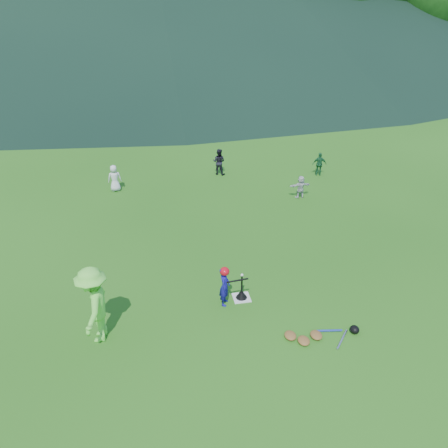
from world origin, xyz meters
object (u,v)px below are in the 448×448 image
fielder_b (219,162)px  fielder_c (319,164)px  adult_coach (94,305)px  fielder_d (300,187)px  fielder_a (115,178)px  equipment_pile (316,335)px  batting_tee (242,294)px  home_plate (241,298)px  batter_child (225,286)px

fielder_b → fielder_c: size_ratio=1.13×
adult_coach → fielder_d: (7.22, 6.57, -0.51)m
fielder_a → equipment_pile: bearing=113.2°
fielder_a → equipment_pile: 10.72m
equipment_pile → batting_tee: bearing=128.2°
fielder_c → batting_tee: size_ratio=1.50×
home_plate → batter_child: (-0.48, -0.14, 0.53)m
fielder_b → equipment_pile: bearing=120.5°
fielder_c → fielder_d: (-1.59, -2.07, -0.06)m
home_plate → fielder_c: (5.22, 7.81, 0.50)m
fielder_b → equipment_pile: fielder_b is taller
batting_tee → adult_coach: bearing=-167.0°
fielder_c → adult_coach: bearing=56.8°
batter_child → fielder_d: batter_child is taller
batting_tee → fielder_c: bearing=56.3°
fielder_c → fielder_d: fielder_c is taller
batting_tee → equipment_pile: 2.26m
fielder_d → home_plate: bearing=53.9°
fielder_d → batting_tee: (-3.63, -5.74, -0.32)m
home_plate → equipment_pile: (1.40, -1.78, 0.06)m
batter_child → fielder_b: fielder_b is taller
adult_coach → fielder_d: adult_coach is taller
equipment_pile → fielder_d: bearing=73.5°
fielder_a → batting_tee: size_ratio=1.59×
home_plate → equipment_pile: size_ratio=0.25×
home_plate → batting_tee: (0.00, 0.00, 0.12)m
home_plate → fielder_c: fielder_c is taller
fielder_b → fielder_c: 4.37m
home_plate → fielder_d: 6.81m
fielder_d → equipment_pile: bearing=69.7°
fielder_c → equipment_pile: fielder_c is taller
batter_child → adult_coach: bearing=121.8°
batting_tee → fielder_a: bearing=114.1°
fielder_a → adult_coach: bearing=85.3°
adult_coach → equipment_pile: (4.99, -0.95, -0.89)m
home_plate → fielder_b: (0.95, 8.73, 0.57)m
fielder_c → equipment_pile: bearing=80.7°
home_plate → fielder_a: 8.52m
fielder_b → fielder_d: fielder_b is taller
fielder_d → fielder_c: bearing=-131.3°
batting_tee → equipment_pile: batting_tee is taller
fielder_a → batting_tee: fielder_a is taller
adult_coach → equipment_pile: 5.15m
batter_child → fielder_d: (4.11, 5.88, -0.09)m
batter_child → fielder_b: size_ratio=0.94×
fielder_b → batting_tee: bearing=111.9°
batter_child → fielder_a: bearing=40.0°
adult_coach → fielder_a: 8.60m
home_plate → fielder_d: fielder_d is taller
batting_tee → batter_child: bearing=-164.1°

